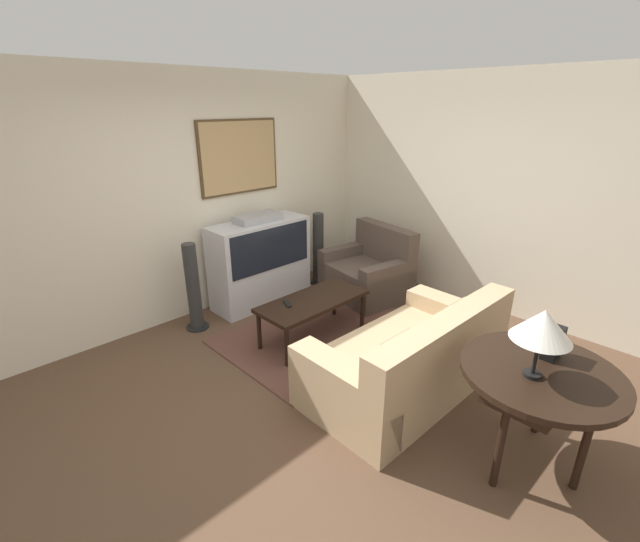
{
  "coord_description": "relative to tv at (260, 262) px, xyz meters",
  "views": [
    {
      "loc": [
        -2.19,
        -2.25,
        2.34
      ],
      "look_at": [
        0.65,
        0.65,
        0.75
      ],
      "focal_mm": 24.0,
      "sensor_mm": 36.0,
      "label": 1
    }
  ],
  "objects": [
    {
      "name": "tv",
      "position": [
        0.0,
        0.0,
        0.0
      ],
      "size": [
        1.24,
        0.48,
        1.13
      ],
      "color": "silver",
      "rests_on": "ground_plane"
    },
    {
      "name": "speaker_tower_right",
      "position": [
        0.94,
        -0.05,
        -0.07
      ],
      "size": [
        0.25,
        0.25,
        0.98
      ],
      "color": "black",
      "rests_on": "ground_plane"
    },
    {
      "name": "wall_back",
      "position": [
        -0.72,
        0.35,
        0.82
      ],
      "size": [
        12.0,
        0.1,
        2.7
      ],
      "color": "beige",
      "rests_on": "ground_plane"
    },
    {
      "name": "wall_right",
      "position": [
        1.9,
        -1.78,
        0.82
      ],
      "size": [
        0.06,
        12.0,
        2.7
      ],
      "color": "beige",
      "rests_on": "ground_plane"
    },
    {
      "name": "ground_plane",
      "position": [
        -0.73,
        -1.78,
        -0.53
      ],
      "size": [
        12.0,
        12.0,
        0.0
      ],
      "primitive_type": "plane",
      "color": "brown"
    },
    {
      "name": "table_lamp",
      "position": [
        -0.38,
        -3.35,
        0.57
      ],
      "size": [
        0.36,
        0.36,
        0.46
      ],
      "color": "black",
      "rests_on": "console_table"
    },
    {
      "name": "area_rug",
      "position": [
        -0.04,
        -1.09,
        -0.52
      ],
      "size": [
        2.06,
        1.46,
        0.01
      ],
      "color": "brown",
      "rests_on": "ground_plane"
    },
    {
      "name": "armchair",
      "position": [
        1.1,
        -0.81,
        -0.24
      ],
      "size": [
        0.97,
        1.12,
        0.89
      ],
      "rotation": [
        0.0,
        0.0,
        -1.74
      ],
      "color": "brown",
      "rests_on": "ground_plane"
    },
    {
      "name": "couch",
      "position": [
        -0.17,
        -2.33,
        -0.25
      ],
      "size": [
        1.83,
        1.0,
        0.81
      ],
      "rotation": [
        0.0,
        0.0,
        3.12
      ],
      "color": "tan",
      "rests_on": "ground_plane"
    },
    {
      "name": "coffee_table",
      "position": [
        -0.17,
        -1.12,
        -0.12
      ],
      "size": [
        1.18,
        0.53,
        0.46
      ],
      "color": "black",
      "rests_on": "ground_plane"
    },
    {
      "name": "console_table",
      "position": [
        -0.27,
        -3.37,
        0.14
      ],
      "size": [
        1.01,
        1.01,
        0.74
      ],
      "color": "black",
      "rests_on": "ground_plane"
    },
    {
      "name": "speaker_tower_left",
      "position": [
        -0.94,
        -0.05,
        -0.07
      ],
      "size": [
        0.25,
        0.25,
        0.98
      ],
      "color": "black",
      "rests_on": "ground_plane"
    },
    {
      "name": "mantel_clock",
      "position": [
        -0.06,
        -3.35,
        0.32
      ],
      "size": [
        0.18,
        0.1,
        0.21
      ],
      "color": "black",
      "rests_on": "console_table"
    },
    {
      "name": "remote",
      "position": [
        -0.44,
        -1.03,
        -0.06
      ],
      "size": [
        0.11,
        0.16,
        0.02
      ],
      "color": "black",
      "rests_on": "coffee_table"
    }
  ]
}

